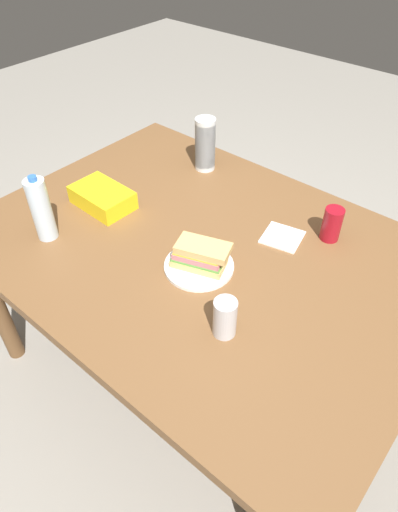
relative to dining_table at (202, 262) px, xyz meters
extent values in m
plane|color=gray|center=(0.00, 0.00, -0.64)|extent=(8.00, 8.00, 0.00)
cube|color=brown|center=(0.00, 0.00, 0.06)|extent=(1.56, 1.14, 0.04)
cylinder|color=brown|center=(-0.70, 0.49, -0.30)|extent=(0.07, 0.07, 0.68)
cylinder|color=white|center=(0.06, -0.09, 0.08)|extent=(0.23, 0.23, 0.01)
cube|color=#DBB26B|center=(0.06, -0.09, 0.10)|extent=(0.19, 0.14, 0.02)
cube|color=#599E3F|center=(0.06, -0.09, 0.12)|extent=(0.18, 0.14, 0.01)
cube|color=#C6727A|center=(0.06, -0.09, 0.13)|extent=(0.18, 0.13, 0.02)
cube|color=yellow|center=(0.06, -0.09, 0.14)|extent=(0.17, 0.12, 0.01)
cube|color=#DBB26B|center=(0.07, -0.08, 0.16)|extent=(0.19, 0.14, 0.02)
cylinder|color=maroon|center=(0.31, 0.32, 0.14)|extent=(0.07, 0.07, 0.12)
cube|color=yellow|center=(-0.44, -0.06, 0.11)|extent=(0.23, 0.16, 0.07)
cylinder|color=silver|center=(-0.44, -0.31, 0.19)|extent=(0.07, 0.07, 0.23)
cylinder|color=blue|center=(-0.44, -0.31, 0.31)|extent=(0.03, 0.03, 0.02)
cylinder|color=silver|center=(-0.32, 0.40, 0.12)|extent=(0.08, 0.08, 0.09)
cylinder|color=silver|center=(-0.32, 0.40, 0.14)|extent=(0.08, 0.08, 0.09)
cylinder|color=silver|center=(-0.32, 0.40, 0.16)|extent=(0.08, 0.08, 0.09)
cylinder|color=silver|center=(-0.32, 0.40, 0.18)|extent=(0.08, 0.08, 0.09)
cylinder|color=silver|center=(-0.32, 0.40, 0.20)|extent=(0.08, 0.08, 0.09)
cylinder|color=silver|center=(-0.32, 0.40, 0.21)|extent=(0.08, 0.08, 0.09)
cylinder|color=silver|center=(-0.32, 0.40, 0.23)|extent=(0.08, 0.08, 0.09)
cylinder|color=silver|center=(-0.32, 0.40, 0.25)|extent=(0.08, 0.08, 0.09)
cylinder|color=silver|center=(0.29, -0.24, 0.14)|extent=(0.07, 0.07, 0.12)
cube|color=white|center=(0.19, 0.22, 0.08)|extent=(0.15, 0.15, 0.01)
camera|label=1|loc=(0.76, -0.90, 1.09)|focal=31.83mm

